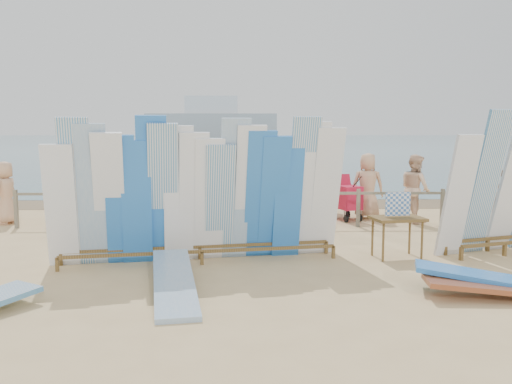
{
  "coord_description": "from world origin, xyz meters",
  "views": [
    {
      "loc": [
        -0.69,
        -9.58,
        2.27
      ],
      "look_at": [
        -0.44,
        1.63,
        0.99
      ],
      "focal_mm": 38.0,
      "sensor_mm": 36.0,
      "label": 1
    }
  ],
  "objects_px": {
    "beachgoer_0": "(6,193)",
    "beachgoer_2": "(96,186)",
    "flat_board_a": "(174,291)",
    "stroller": "(347,202)",
    "beachgoer_7": "(328,180)",
    "beach_chair_right": "(353,209)",
    "beachgoer_8": "(415,189)",
    "beach_chair_left": "(309,212)",
    "side_surfboard_rack": "(500,189)",
    "main_surfboard_rack": "(201,197)",
    "vendor_table": "(397,236)",
    "beachgoer_11": "(86,180)",
    "beachgoer_4": "(295,179)",
    "beachgoer_10": "(490,182)",
    "beachgoer_6": "(368,186)"
  },
  "relations": [
    {
      "from": "beachgoer_0",
      "to": "beachgoer_2",
      "type": "xyz_separation_m",
      "value": [
        2.13,
        0.21,
        0.14
      ]
    },
    {
      "from": "flat_board_a",
      "to": "stroller",
      "type": "xyz_separation_m",
      "value": [
        3.62,
        6.07,
        0.46
      ]
    },
    {
      "from": "flat_board_a",
      "to": "beachgoer_7",
      "type": "xyz_separation_m",
      "value": [
        3.31,
        7.33,
        0.9
      ]
    },
    {
      "from": "beach_chair_right",
      "to": "beachgoer_8",
      "type": "relative_size",
      "value": 0.47
    },
    {
      "from": "beach_chair_left",
      "to": "beachgoer_2",
      "type": "height_order",
      "value": "beachgoer_2"
    },
    {
      "from": "beach_chair_right",
      "to": "beachgoer_2",
      "type": "distance_m",
      "value": 6.53
    },
    {
      "from": "side_surfboard_rack",
      "to": "beachgoer_8",
      "type": "xyz_separation_m",
      "value": [
        -0.45,
        3.45,
        -0.35
      ]
    },
    {
      "from": "main_surfboard_rack",
      "to": "beachgoer_2",
      "type": "relative_size",
      "value": 2.81
    },
    {
      "from": "vendor_table",
      "to": "beachgoer_11",
      "type": "relative_size",
      "value": 0.76
    },
    {
      "from": "stroller",
      "to": "beachgoer_4",
      "type": "distance_m",
      "value": 1.84
    },
    {
      "from": "beach_chair_right",
      "to": "beachgoer_11",
      "type": "bearing_deg",
      "value": 167.63
    },
    {
      "from": "side_surfboard_rack",
      "to": "beachgoer_2",
      "type": "xyz_separation_m",
      "value": [
        -8.34,
        3.66,
        -0.3
      ]
    },
    {
      "from": "main_surfboard_rack",
      "to": "beachgoer_7",
      "type": "distance_m",
      "value": 6.4
    },
    {
      "from": "vendor_table",
      "to": "beach_chair_left",
      "type": "bearing_deg",
      "value": 97.74
    },
    {
      "from": "beach_chair_right",
      "to": "beachgoer_7",
      "type": "distance_m",
      "value": 1.3
    },
    {
      "from": "beachgoer_7",
      "to": "beachgoer_2",
      "type": "relative_size",
      "value": 1.0
    },
    {
      "from": "flat_board_a",
      "to": "beachgoer_4",
      "type": "xyz_separation_m",
      "value": [
        2.41,
        7.38,
        0.94
      ]
    },
    {
      "from": "side_surfboard_rack",
      "to": "beachgoer_4",
      "type": "xyz_separation_m",
      "value": [
        -3.26,
        5.16,
        -0.26
      ]
    },
    {
      "from": "beachgoer_11",
      "to": "beachgoer_0",
      "type": "distance_m",
      "value": 3.34
    },
    {
      "from": "side_surfboard_rack",
      "to": "flat_board_a",
      "type": "height_order",
      "value": "side_surfboard_rack"
    },
    {
      "from": "beach_chair_left",
      "to": "beachgoer_0",
      "type": "distance_m",
      "value": 7.38
    },
    {
      "from": "beach_chair_left",
      "to": "beachgoer_8",
      "type": "bearing_deg",
      "value": 34.41
    },
    {
      "from": "flat_board_a",
      "to": "stroller",
      "type": "height_order",
      "value": "stroller"
    },
    {
      "from": "stroller",
      "to": "beachgoer_8",
      "type": "height_order",
      "value": "beachgoer_8"
    },
    {
      "from": "main_surfboard_rack",
      "to": "side_surfboard_rack",
      "type": "distance_m",
      "value": 5.44
    },
    {
      "from": "beach_chair_right",
      "to": "beachgoer_7",
      "type": "bearing_deg",
      "value": 122.84
    },
    {
      "from": "flat_board_a",
      "to": "beachgoer_10",
      "type": "bearing_deg",
      "value": 33.55
    },
    {
      "from": "main_surfboard_rack",
      "to": "beachgoer_10",
      "type": "bearing_deg",
      "value": 26.93
    },
    {
      "from": "beachgoer_4",
      "to": "beachgoer_6",
      "type": "bearing_deg",
      "value": -144.27
    },
    {
      "from": "beachgoer_8",
      "to": "beachgoer_10",
      "type": "distance_m",
      "value": 3.2
    },
    {
      "from": "beachgoer_10",
      "to": "beachgoer_7",
      "type": "bearing_deg",
      "value": -128.29
    },
    {
      "from": "beachgoer_6",
      "to": "flat_board_a",
      "type": "bearing_deg",
      "value": 65.05
    },
    {
      "from": "stroller",
      "to": "main_surfboard_rack",
      "type": "bearing_deg",
      "value": -144.75
    },
    {
      "from": "main_surfboard_rack",
      "to": "side_surfboard_rack",
      "type": "xyz_separation_m",
      "value": [
        5.41,
        0.51,
        0.06
      ]
    },
    {
      "from": "beach_chair_right",
      "to": "beachgoer_0",
      "type": "relative_size",
      "value": 0.52
    },
    {
      "from": "beach_chair_right",
      "to": "beachgoer_11",
      "type": "xyz_separation_m",
      "value": [
        -7.57,
        2.52,
        0.54
      ]
    },
    {
      "from": "side_surfboard_rack",
      "to": "stroller",
      "type": "relative_size",
      "value": 2.3
    },
    {
      "from": "beachgoer_11",
      "to": "beachgoer_4",
      "type": "xyz_separation_m",
      "value": [
        6.17,
        -1.47,
        0.17
      ]
    },
    {
      "from": "beach_chair_left",
      "to": "beachgoer_6",
      "type": "bearing_deg",
      "value": 57.89
    },
    {
      "from": "beachgoer_8",
      "to": "beachgoer_11",
      "type": "bearing_deg",
      "value": 55.64
    },
    {
      "from": "beach_chair_left",
      "to": "stroller",
      "type": "relative_size",
      "value": 0.85
    },
    {
      "from": "main_surfboard_rack",
      "to": "beachgoer_11",
      "type": "bearing_deg",
      "value": 109.45
    },
    {
      "from": "beachgoer_10",
      "to": "beachgoer_2",
      "type": "xyz_separation_m",
      "value": [
        -10.56,
        -1.55,
        0.07
      ]
    },
    {
      "from": "beachgoer_4",
      "to": "beachgoer_6",
      "type": "relative_size",
      "value": 1.1
    },
    {
      "from": "beachgoer_11",
      "to": "beachgoer_6",
      "type": "bearing_deg",
      "value": -44.29
    },
    {
      "from": "side_surfboard_rack",
      "to": "beachgoer_0",
      "type": "height_order",
      "value": "side_surfboard_rack"
    },
    {
      "from": "beachgoer_7",
      "to": "beachgoer_10",
      "type": "bearing_deg",
      "value": -25.7
    },
    {
      "from": "beachgoer_0",
      "to": "beachgoer_2",
      "type": "height_order",
      "value": "beachgoer_2"
    },
    {
      "from": "beachgoer_7",
      "to": "vendor_table",
      "type": "bearing_deg",
      "value": -112.52
    },
    {
      "from": "flat_board_a",
      "to": "beach_chair_right",
      "type": "height_order",
      "value": "beach_chair_right"
    }
  ]
}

